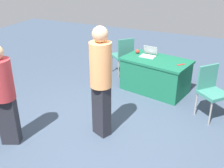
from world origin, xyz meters
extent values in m
plane|color=#3D4C60|center=(0.00, 0.00, 0.00)|extent=(14.40, 14.40, 0.00)
cube|color=#196647|center=(-0.33, -2.08, 0.71)|extent=(1.55, 1.09, 0.05)
cube|color=#196647|center=(-0.33, -2.08, 0.34)|extent=(1.49, 1.05, 0.68)
cylinder|color=#9E9993|center=(0.98, -2.67, 0.22)|extent=(0.03, 0.03, 0.44)
cylinder|color=#9E9993|center=(0.74, -2.96, 0.22)|extent=(0.03, 0.03, 0.44)
cylinder|color=#9E9993|center=(0.69, -2.42, 0.22)|extent=(0.03, 0.03, 0.44)
cylinder|color=#9E9993|center=(0.45, -2.71, 0.22)|extent=(0.03, 0.03, 0.44)
cube|color=#387F70|center=(0.71, -2.69, 0.47)|extent=(0.62, 0.62, 0.06)
cube|color=#387F70|center=(0.56, -2.56, 0.72)|extent=(0.30, 0.34, 0.45)
cylinder|color=#9E9993|center=(-1.60, -1.14, 0.23)|extent=(0.03, 0.03, 0.46)
cylinder|color=#9E9993|center=(-1.57, -1.68, 0.23)|extent=(0.03, 0.03, 0.46)
cylinder|color=#9E9993|center=(-1.32, -1.39, 0.23)|extent=(0.03, 0.03, 0.46)
cube|color=#387F70|center=(-1.59, -1.41, 0.49)|extent=(0.62, 0.62, 0.06)
cube|color=#387F70|center=(-1.44, -1.54, 0.74)|extent=(0.31, 0.34, 0.45)
cube|color=#26262D|center=(1.22, 0.69, 0.39)|extent=(0.33, 0.28, 0.78)
cylinder|color=#B23338|center=(1.22, 0.69, 1.10)|extent=(0.45, 0.45, 0.62)
cube|color=#26262D|center=(0.01, -0.12, 0.44)|extent=(0.33, 0.28, 0.89)
cylinder|color=#F49E60|center=(0.01, -0.12, 1.24)|extent=(0.45, 0.45, 0.70)
sphere|color=tan|center=(0.01, -0.12, 1.71)|extent=(0.24, 0.24, 0.24)
cube|color=silver|center=(-0.11, -2.16, 0.74)|extent=(0.34, 0.25, 0.02)
cube|color=#B7B7BC|center=(-0.12, -2.31, 0.84)|extent=(0.32, 0.10, 0.19)
sphere|color=#B2382D|center=(0.18, -2.28, 0.78)|extent=(0.09, 0.09, 0.09)
cube|color=red|center=(-0.87, -1.97, 0.74)|extent=(0.14, 0.16, 0.01)
camera|label=1|loc=(-1.75, 3.31, 2.72)|focal=43.98mm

